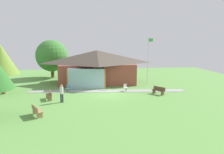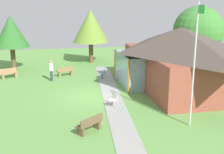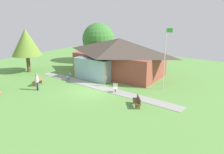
% 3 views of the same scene
% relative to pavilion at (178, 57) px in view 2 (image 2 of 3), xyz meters
% --- Properties ---
extents(ground_plane, '(44.00, 44.00, 0.00)m').
position_rel_pavilion_xyz_m(ground_plane, '(0.93, -6.53, -2.37)').
color(ground_plane, '#609947').
extents(pavilion, '(11.08, 7.64, 4.55)m').
position_rel_pavilion_xyz_m(pavilion, '(0.00, 0.00, 0.00)').
color(pavilion, brown).
rests_on(pavilion, ground_plane).
extents(footpath, '(18.17, 2.97, 0.03)m').
position_rel_pavilion_xyz_m(footpath, '(0.93, -5.23, -2.35)').
color(footpath, '#999993').
rests_on(footpath, ground_plane).
extents(flagpole, '(0.64, 0.08, 6.30)m').
position_rel_pavilion_xyz_m(flagpole, '(6.73, -2.21, 1.08)').
color(flagpole, silver).
rests_on(flagpole, ground_plane).
extents(bench_mid_right, '(1.26, 1.46, 0.84)m').
position_rel_pavilion_xyz_m(bench_mid_right, '(6.44, -7.44, -1.96)').
color(bench_mid_right, brown).
rests_on(bench_mid_right, ground_plane).
extents(bench_mid_left, '(0.84, 1.56, 0.84)m').
position_rel_pavilion_xyz_m(bench_mid_left, '(-5.19, -8.14, -1.96)').
color(bench_mid_left, olive).
rests_on(bench_mid_left, ground_plane).
extents(bench_front_left, '(1.11, 1.53, 0.84)m').
position_rel_pavilion_xyz_m(bench_front_left, '(-5.36, -12.91, -1.96)').
color(bench_front_left, '#9E7A51').
rests_on(bench_front_left, ground_plane).
extents(patio_chair_lawn_spare, '(0.60, 0.60, 0.86)m').
position_rel_pavilion_xyz_m(patio_chair_lawn_spare, '(3.10, -5.57, -1.95)').
color(patio_chair_lawn_spare, beige).
rests_on(patio_chair_lawn_spare, ground_plane).
extents(patio_chair_west, '(0.57, 0.57, 0.86)m').
position_rel_pavilion_xyz_m(patio_chair_west, '(-3.60, -5.06, -1.95)').
color(patio_chair_west, teal).
rests_on(patio_chair_west, ground_plane).
extents(visitor_strolling_lawn, '(0.34, 0.34, 1.74)m').
position_rel_pavilion_xyz_m(visitor_strolling_lawn, '(-3.82, -9.32, -1.34)').
color(visitor_strolling_lawn, '#2D3347').
rests_on(visitor_strolling_lawn, ground_plane).
extents(tree_behind_pavilion_left, '(4.99, 4.99, 6.01)m').
position_rel_pavilion_xyz_m(tree_behind_pavilion_left, '(-6.82, 5.17, 1.14)').
color(tree_behind_pavilion_left, brown).
rests_on(tree_behind_pavilion_left, ground_plane).
extents(tree_lawn_corner, '(3.24, 3.24, 5.15)m').
position_rel_pavilion_xyz_m(tree_lawn_corner, '(-8.47, -12.86, 1.29)').
color(tree_lawn_corner, brown).
rests_on(tree_lawn_corner, ground_plane).
extents(tree_west_hedge, '(3.77, 3.77, 5.60)m').
position_rel_pavilion_xyz_m(tree_west_hedge, '(-10.64, -5.13, 1.51)').
color(tree_west_hedge, brown).
rests_on(tree_west_hedge, ground_plane).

